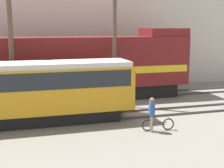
% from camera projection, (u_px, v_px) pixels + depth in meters
% --- Properties ---
extents(ground_plane, '(120.00, 120.00, 0.00)m').
position_uv_depth(ground_plane, '(116.00, 110.00, 20.12)').
color(ground_plane, slate).
extents(track_near, '(60.00, 1.50, 0.14)m').
position_uv_depth(track_near, '(123.00, 115.00, 18.63)').
color(track_near, '#47423D').
rests_on(track_near, ground).
extents(track_far, '(60.00, 1.50, 0.14)m').
position_uv_depth(track_far, '(103.00, 97.00, 23.39)').
color(track_far, '#47423D').
rests_on(track_far, ground).
extents(building_backdrop, '(37.38, 6.00, 10.15)m').
position_uv_depth(building_backdrop, '(85.00, 29.00, 29.04)').
color(building_backdrop, beige).
rests_on(building_backdrop, ground).
extents(freight_locomotive, '(19.53, 3.04, 5.16)m').
position_uv_depth(freight_locomotive, '(57.00, 68.00, 22.08)').
color(freight_locomotive, black).
rests_on(freight_locomotive, ground).
extents(streetcar, '(12.79, 2.54, 3.38)m').
position_uv_depth(streetcar, '(15.00, 90.00, 16.67)').
color(streetcar, black).
rests_on(streetcar, ground).
extents(bicycle, '(1.71, 0.44, 0.68)m').
position_uv_depth(bicycle, '(158.00, 125.00, 16.02)').
color(bicycle, black).
rests_on(bicycle, ground).
extents(person, '(0.26, 0.38, 1.79)m').
position_uv_depth(person, '(152.00, 111.00, 15.67)').
color(person, '#8C7A5B').
rests_on(person, ground).
extents(utility_pole_center, '(0.30, 0.30, 8.06)m').
position_uv_depth(utility_pole_center, '(11.00, 48.00, 18.63)').
color(utility_pole_center, '#4C3D2D').
rests_on(utility_pole_center, ground).
extents(utility_pole_right, '(0.25, 0.25, 9.01)m').
position_uv_depth(utility_pole_right, '(115.00, 39.00, 20.26)').
color(utility_pole_right, '#4C3D2D').
rests_on(utility_pole_right, ground).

